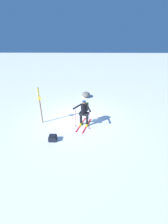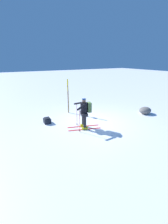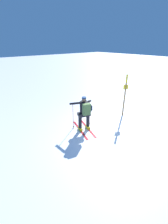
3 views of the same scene
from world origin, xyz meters
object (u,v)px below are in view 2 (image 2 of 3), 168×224
dropped_backpack (47,121)px  rock_boulder (145,110)px  skier (85,111)px  trail_marker (68,93)px

dropped_backpack → rock_boulder: size_ratio=0.48×
skier → trail_marker: size_ratio=0.79×
trail_marker → rock_boulder: 5.17m
skier → dropped_backpack: 2.31m
dropped_backpack → trail_marker: size_ratio=0.18×
dropped_backpack → trail_marker: (1.75, 0.99, 1.16)m
dropped_backpack → skier: bearing=-46.1°
skier → rock_boulder: size_ratio=2.15×
rock_boulder → skier: bearing=178.9°
trail_marker → skier: bearing=-95.3°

